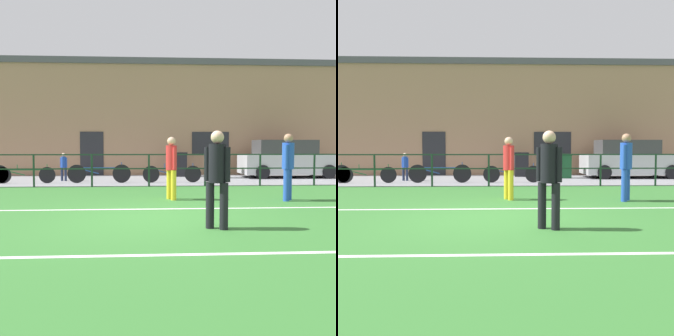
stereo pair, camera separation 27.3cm
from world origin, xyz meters
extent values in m
cube|color=#33702D|center=(0.00, 0.00, -0.02)|extent=(60.00, 44.00, 0.04)
cube|color=white|center=(0.00, 1.09, 0.00)|extent=(36.00, 0.11, 0.00)
cube|color=white|center=(0.00, -2.65, 0.00)|extent=(36.00, 0.11, 0.00)
cube|color=gray|center=(0.00, 8.50, 0.01)|extent=(48.00, 5.00, 0.02)
cylinder|color=#193823|center=(-4.00, 6.00, 0.57)|extent=(0.07, 0.07, 1.15)
cylinder|color=#193823|center=(-2.00, 6.00, 0.57)|extent=(0.07, 0.07, 1.15)
cylinder|color=#193823|center=(0.00, 6.00, 0.57)|extent=(0.07, 0.07, 1.15)
cylinder|color=#193823|center=(2.00, 6.00, 0.57)|extent=(0.07, 0.07, 1.15)
cylinder|color=#193823|center=(4.00, 6.00, 0.57)|extent=(0.07, 0.07, 1.15)
cylinder|color=#193823|center=(6.00, 6.00, 0.57)|extent=(0.07, 0.07, 1.15)
cube|color=#193823|center=(0.00, 6.00, 1.13)|extent=(36.00, 0.04, 0.04)
cube|color=#193823|center=(0.00, 6.00, 0.63)|extent=(36.00, 0.04, 0.04)
cube|color=#A37A5B|center=(0.00, 12.20, 2.66)|extent=(28.00, 2.40, 5.31)
cube|color=#232328|center=(-2.66, 10.98, 1.05)|extent=(1.10, 0.04, 2.10)
cube|color=#232328|center=(3.04, 10.98, 1.55)|extent=(1.80, 0.04, 1.10)
cube|color=#4C4C51|center=(0.00, 12.20, 5.46)|extent=(28.00, 2.56, 0.30)
cylinder|color=black|center=(1.21, -1.14, 0.41)|extent=(0.15, 0.15, 0.81)
cylinder|color=black|center=(0.99, -1.02, 0.41)|extent=(0.15, 0.15, 0.81)
cylinder|color=black|center=(1.10, -1.08, 1.15)|extent=(0.30, 0.30, 0.67)
sphere|color=tan|center=(1.10, -1.08, 1.59)|extent=(0.23, 0.23, 0.23)
cylinder|color=black|center=(1.26, -1.17, 1.13)|extent=(0.11, 0.11, 0.60)
cylinder|color=black|center=(0.94, -0.99, 1.13)|extent=(0.11, 0.11, 0.60)
cylinder|color=blue|center=(3.68, 2.35, 0.42)|extent=(0.15, 0.15, 0.83)
cylinder|color=blue|center=(3.53, 2.14, 0.42)|extent=(0.15, 0.15, 0.83)
cylinder|color=blue|center=(3.60, 2.25, 1.18)|extent=(0.31, 0.31, 0.69)
sphere|color=#A37556|center=(3.60, 2.25, 1.64)|extent=(0.24, 0.24, 0.24)
cylinder|color=blue|center=(3.71, 2.40, 1.16)|extent=(0.11, 0.11, 0.62)
cylinder|color=blue|center=(3.50, 2.09, 1.16)|extent=(0.11, 0.11, 0.62)
cylinder|color=gold|center=(0.61, 2.50, 0.40)|extent=(0.15, 0.15, 0.80)
cylinder|color=gold|center=(0.51, 2.73, 0.40)|extent=(0.15, 0.15, 0.80)
cylinder|color=red|center=(0.56, 2.61, 1.12)|extent=(0.29, 0.29, 0.66)
sphere|color=tan|center=(0.56, 2.61, 1.56)|extent=(0.22, 0.22, 0.22)
cylinder|color=red|center=(0.63, 2.45, 1.11)|extent=(0.10, 0.10, 0.59)
cylinder|color=red|center=(0.49, 2.78, 1.11)|extent=(0.10, 0.10, 0.59)
cylinder|color=#232D4C|center=(-3.33, 8.08, 0.29)|extent=(0.10, 0.10, 0.53)
cylinder|color=#232D4C|center=(-3.48, 8.14, 0.29)|extent=(0.10, 0.10, 0.53)
cylinder|color=blue|center=(-3.40, 8.11, 0.77)|extent=(0.20, 0.20, 0.44)
sphere|color=beige|center=(-3.40, 8.11, 1.07)|extent=(0.15, 0.15, 0.15)
cylinder|color=blue|center=(-3.29, 8.07, 0.76)|extent=(0.07, 0.07, 0.39)
cylinder|color=blue|center=(-3.52, 8.15, 0.76)|extent=(0.07, 0.07, 0.39)
cube|color=#B7B7BC|center=(6.31, 9.34, 0.61)|extent=(4.27, 1.78, 0.85)
cube|color=#373738|center=(6.10, 9.34, 1.36)|extent=(2.56, 1.50, 0.65)
cylinder|color=black|center=(4.86, 8.48, 0.32)|extent=(0.60, 0.18, 0.60)
cylinder|color=black|center=(7.76, 8.48, 0.32)|extent=(0.60, 0.18, 0.60)
cylinder|color=black|center=(4.86, 10.20, 0.32)|extent=(0.60, 0.18, 0.60)
cylinder|color=black|center=(7.76, 10.20, 0.32)|extent=(0.60, 0.18, 0.60)
cylinder|color=black|center=(-2.73, 7.20, 0.37)|extent=(0.70, 0.04, 0.70)
cylinder|color=black|center=(-1.03, 7.20, 0.37)|extent=(0.70, 0.04, 0.70)
cube|color=#234C99|center=(-1.88, 7.20, 0.60)|extent=(1.33, 0.04, 0.04)
cube|color=#234C99|center=(-2.31, 7.20, 0.48)|extent=(0.83, 0.03, 0.25)
cylinder|color=#234C99|center=(-2.18, 7.20, 0.70)|extent=(0.03, 0.03, 0.20)
cylinder|color=#234C99|center=(-1.03, 7.20, 0.67)|extent=(0.03, 0.03, 0.28)
cylinder|color=black|center=(-5.48, 7.20, 0.33)|extent=(0.62, 0.04, 0.62)
cylinder|color=black|center=(-3.84, 7.20, 0.33)|extent=(0.62, 0.04, 0.62)
cube|color=#1E6633|center=(-4.66, 7.20, 0.53)|extent=(1.28, 0.04, 0.04)
cube|color=#1E6633|center=(-5.07, 7.20, 0.43)|extent=(0.80, 0.03, 0.23)
cylinder|color=#1E6633|center=(-4.94, 7.20, 0.63)|extent=(0.03, 0.03, 0.20)
cylinder|color=#1E6633|center=(-3.84, 7.20, 0.60)|extent=(0.03, 0.03, 0.28)
cylinder|color=black|center=(0.10, 7.20, 0.34)|extent=(0.65, 0.04, 0.65)
cylinder|color=black|center=(1.72, 7.20, 0.34)|extent=(0.65, 0.04, 0.65)
cube|color=#234C99|center=(0.91, 7.20, 0.55)|extent=(1.26, 0.04, 0.04)
cube|color=#234C99|center=(0.50, 7.20, 0.45)|extent=(0.79, 0.03, 0.23)
cylinder|color=#234C99|center=(0.62, 7.20, 0.65)|extent=(0.03, 0.03, 0.20)
cylinder|color=#234C99|center=(1.72, 7.20, 0.62)|extent=(0.03, 0.03, 0.28)
cylinder|color=black|center=(-5.60, 7.20, 0.37)|extent=(0.69, 0.04, 0.69)
cylinder|color=#1E6633|center=(-5.60, 7.20, 0.66)|extent=(0.03, 0.03, 0.28)
cube|color=#194C28|center=(3.28, 9.16, 0.51)|extent=(0.57, 0.48, 0.98)
cube|color=#143D20|center=(3.28, 9.16, 1.04)|extent=(0.60, 0.51, 0.08)
cube|color=black|center=(1.47, 10.12, 0.53)|extent=(0.61, 0.52, 1.03)
cube|color=black|center=(1.47, 10.12, 1.09)|extent=(0.65, 0.55, 0.08)
camera|label=1|loc=(-0.16, -7.72, 1.46)|focal=41.58mm
camera|label=2|loc=(0.11, -7.74, 1.46)|focal=41.58mm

